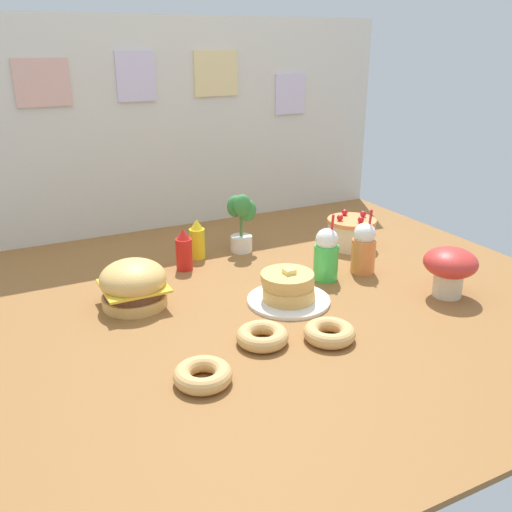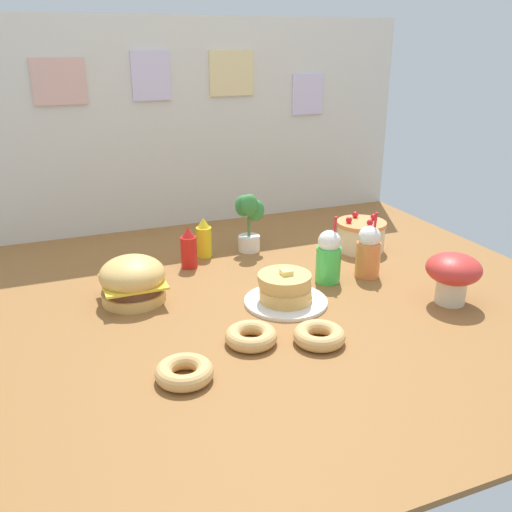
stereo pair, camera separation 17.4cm
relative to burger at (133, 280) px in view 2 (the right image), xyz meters
name	(u,v)px [view 2 (the right image)]	position (x,y,z in m)	size (l,w,h in m)	color
ground_plane	(273,301)	(0.50, -0.19, -0.10)	(2.39, 2.14, 0.02)	brown
back_wall	(192,124)	(0.50, 0.87, 0.45)	(2.39, 0.04, 1.06)	beige
burger	(133,280)	(0.00, 0.00, 0.00)	(0.25, 0.25, 0.18)	#DBA859
pancake_stack	(285,291)	(0.53, -0.24, -0.03)	(0.32, 0.32, 0.14)	white
layer_cake	(361,235)	(1.11, 0.16, -0.01)	(0.23, 0.23, 0.17)	beige
ketchup_bottle	(189,249)	(0.29, 0.25, 0.00)	(0.07, 0.07, 0.19)	red
mustard_bottle	(204,239)	(0.39, 0.35, 0.00)	(0.07, 0.07, 0.19)	yellow
cream_soda_cup	(329,257)	(0.78, -0.12, 0.03)	(0.10, 0.10, 0.28)	green
orange_float_cup	(368,252)	(0.97, -0.13, 0.03)	(0.10, 0.10, 0.28)	orange
donut_pink_glaze	(184,372)	(0.04, -0.60, -0.06)	(0.17, 0.17, 0.05)	tan
donut_chocolate	(251,336)	(0.30, -0.47, -0.06)	(0.17, 0.17, 0.05)	tan
donut_vanilla	(319,335)	(0.51, -0.56, -0.06)	(0.17, 0.17, 0.05)	tan
potted_plant	(249,220)	(0.62, 0.34, 0.07)	(0.13, 0.12, 0.29)	white
mushroom_stool	(453,273)	(1.12, -0.47, 0.04)	(0.21, 0.21, 0.20)	beige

